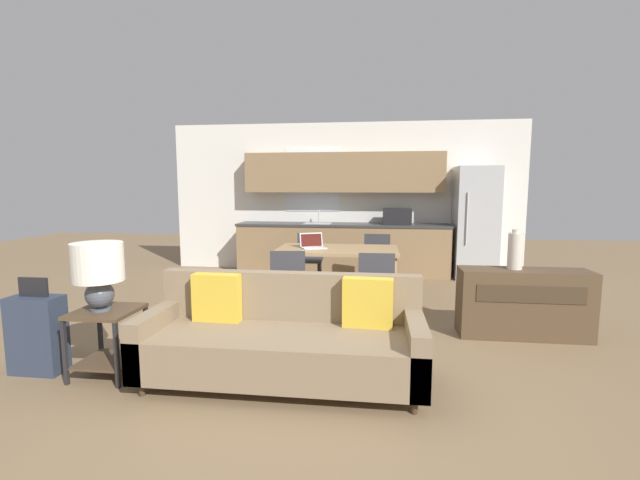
% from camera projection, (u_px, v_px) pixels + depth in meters
% --- Properties ---
extents(ground_plane, '(20.00, 20.00, 0.00)m').
position_uv_depth(ground_plane, '(301.00, 379.00, 3.47)').
color(ground_plane, '#7F6647').
extents(wall_back, '(6.40, 0.07, 2.70)m').
position_uv_depth(wall_back, '(344.00, 197.00, 7.86)').
color(wall_back, silver).
rests_on(wall_back, ground_plane).
extents(kitchen_counter, '(3.74, 0.65, 2.15)m').
position_uv_depth(kitchen_counter, '(343.00, 227.00, 7.62)').
color(kitchen_counter, '#8E704C').
rests_on(kitchen_counter, ground_plane).
extents(refrigerator, '(0.68, 0.71, 1.89)m').
position_uv_depth(refrigerator, '(475.00, 223.00, 7.24)').
color(refrigerator, '#B7BABC').
rests_on(refrigerator, ground_plane).
extents(dining_table, '(1.61, 0.95, 0.73)m').
position_uv_depth(dining_table, '(337.00, 253.00, 5.74)').
color(dining_table, tan).
rests_on(dining_table, ground_plane).
extents(couch, '(2.19, 0.80, 0.83)m').
position_uv_depth(couch, '(284.00, 339.00, 3.43)').
color(couch, '#3D2D1E').
rests_on(couch, ground_plane).
extents(side_table, '(0.48, 0.48, 0.55)m').
position_uv_depth(side_table, '(107.00, 331.00, 3.51)').
color(side_table, brown).
rests_on(side_table, ground_plane).
extents(table_lamp, '(0.39, 0.39, 0.55)m').
position_uv_depth(table_lamp, '(98.00, 268.00, 3.43)').
color(table_lamp, '#4C515B').
rests_on(table_lamp, side_table).
extents(credenza, '(1.29, 0.39, 0.71)m').
position_uv_depth(credenza, '(523.00, 303.00, 4.41)').
color(credenza, brown).
rests_on(credenza, ground_plane).
extents(vase, '(0.15, 0.15, 0.41)m').
position_uv_depth(vase, '(515.00, 251.00, 4.38)').
color(vase, beige).
rests_on(vase, credenza).
extents(dining_chair_near_left, '(0.48, 0.48, 0.82)m').
position_uv_depth(dining_chair_near_left, '(288.00, 279.00, 5.03)').
color(dining_chair_near_left, '#38383D').
rests_on(dining_chair_near_left, ground_plane).
extents(dining_chair_far_right, '(0.46, 0.46, 0.82)m').
position_uv_depth(dining_chair_far_right, '(376.00, 258.00, 6.52)').
color(dining_chair_far_right, '#38383D').
rests_on(dining_chair_far_right, ground_plane).
extents(dining_chair_near_right, '(0.43, 0.43, 0.82)m').
position_uv_depth(dining_chair_near_right, '(376.00, 282.00, 4.86)').
color(dining_chair_near_right, '#38383D').
rests_on(dining_chair_near_right, ground_plane).
extents(dining_chair_far_left, '(0.44, 0.44, 0.82)m').
position_uv_depth(dining_chair_far_left, '(309.00, 256.00, 6.67)').
color(dining_chair_far_left, '#38383D').
rests_on(dining_chair_far_left, ground_plane).
extents(laptop, '(0.40, 0.37, 0.20)m').
position_uv_depth(laptop, '(313.00, 244.00, 5.77)').
color(laptop, '#B7BABC').
rests_on(laptop, dining_table).
extents(suitcase, '(0.42, 0.22, 0.81)m').
position_uv_depth(suitcase, '(37.00, 334.00, 3.56)').
color(suitcase, '#2D384C').
rests_on(suitcase, ground_plane).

